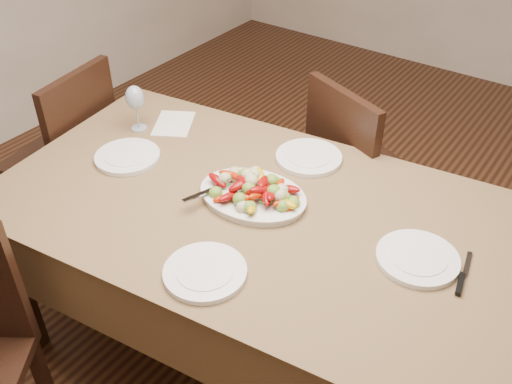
{
  "coord_description": "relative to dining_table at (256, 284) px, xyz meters",
  "views": [
    {
      "loc": [
        0.67,
        -1.36,
        1.97
      ],
      "look_at": [
        -0.22,
        -0.12,
        0.82
      ],
      "focal_mm": 40.0,
      "sensor_mm": 36.0,
      "label": 1
    }
  ],
  "objects": [
    {
      "name": "plate_right",
      "position": [
        0.55,
        0.07,
        0.39
      ],
      "size": [
        0.25,
        0.25,
        0.02
      ],
      "primitive_type": "cylinder",
      "color": "white",
      "rests_on": "dining_table"
    },
    {
      "name": "serving_spoon",
      "position": [
        -0.09,
        -0.02,
        0.43
      ],
      "size": [
        0.29,
        0.12,
        0.03
      ],
      "primitive_type": null,
      "rotation": [
        0.0,
        0.0,
        -0.21
      ],
      "color": "#9EA0A8",
      "rests_on": "serving_platter"
    },
    {
      "name": "wine_glass",
      "position": [
        -0.7,
        0.14,
        0.48
      ],
      "size": [
        0.08,
        0.08,
        0.2
      ],
      "primitive_type": null,
      "color": "#8C99A5",
      "rests_on": "dining_table"
    },
    {
      "name": "floor",
      "position": [
        0.22,
        0.12,
        -0.38
      ],
      "size": [
        6.0,
        6.0,
        0.0
      ],
      "primitive_type": "plane",
      "color": "#3B2012",
      "rests_on": "ground"
    },
    {
      "name": "roasted_vegetables",
      "position": [
        -0.03,
        0.02,
        0.45
      ],
      "size": [
        0.33,
        0.24,
        0.09
      ],
      "primitive_type": null,
      "rotation": [
        0.0,
        0.0,
        0.12
      ],
      "color": "maroon",
      "rests_on": "serving_platter"
    },
    {
      "name": "plate_near",
      "position": [
        0.07,
        -0.35,
        0.39
      ],
      "size": [
        0.25,
        0.25,
        0.02
      ],
      "primitive_type": "cylinder",
      "color": "white",
      "rests_on": "dining_table"
    },
    {
      "name": "dining_table",
      "position": [
        0.0,
        0.0,
        0.0
      ],
      "size": [
        1.95,
        1.25,
        0.76
      ],
      "primitive_type": "cube",
      "rotation": [
        0.0,
        0.0,
        0.12
      ],
      "color": "brown",
      "rests_on": "ground"
    },
    {
      "name": "menu_card",
      "position": [
        -0.61,
        0.26,
        0.38
      ],
      "size": [
        0.23,
        0.26,
        0.0
      ],
      "primitive_type": "cube",
      "rotation": [
        0.0,
        0.0,
        0.52
      ],
      "color": "silver",
      "rests_on": "dining_table"
    },
    {
      "name": "chair_far",
      "position": [
        0.08,
        0.77,
        0.1
      ],
      "size": [
        0.55,
        0.55,
        0.95
      ],
      "primitive_type": null,
      "rotation": [
        0.0,
        0.0,
        2.76
      ],
      "color": "black",
      "rests_on": "ground"
    },
    {
      "name": "plate_left",
      "position": [
        -0.57,
        -0.05,
        0.39
      ],
      "size": [
        0.25,
        0.25,
        0.02
      ],
      "primitive_type": "cylinder",
      "color": "white",
      "rests_on": "dining_table"
    },
    {
      "name": "plate_far",
      "position": [
        -0.0,
        0.35,
        0.39
      ],
      "size": [
        0.25,
        0.25,
        0.02
      ],
      "primitive_type": "cylinder",
      "color": "white",
      "rests_on": "dining_table"
    },
    {
      "name": "chair_left",
      "position": [
        -1.17,
        0.05,
        0.1
      ],
      "size": [
        0.48,
        0.48,
        0.95
      ],
      "primitive_type": null,
      "rotation": [
        0.0,
        0.0,
        -1.41
      ],
      "color": "black",
      "rests_on": "ground"
    },
    {
      "name": "table_knife",
      "position": [
        0.69,
        0.08,
        0.38
      ],
      "size": [
        0.06,
        0.2,
        0.01
      ],
      "primitive_type": null,
      "rotation": [
        0.0,
        0.0,
        0.19
      ],
      "color": "#9EA0A8",
      "rests_on": "dining_table"
    },
    {
      "name": "serving_platter",
      "position": [
        -0.03,
        0.02,
        0.39
      ],
      "size": [
        0.4,
        0.32,
        0.02
      ],
      "primitive_type": "ellipsoid",
      "rotation": [
        0.0,
        0.0,
        0.12
      ],
      "color": "white",
      "rests_on": "dining_table"
    }
  ]
}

